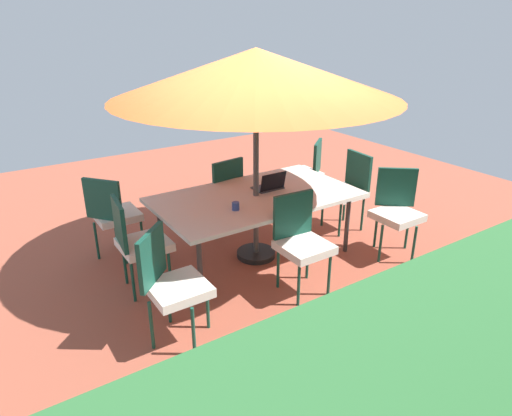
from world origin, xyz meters
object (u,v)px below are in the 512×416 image
at_px(dining_table, 256,199).
at_px(chair_west, 348,187).
at_px(chair_east, 137,240).
at_px(chair_northeast, 171,281).
at_px(chair_southeast, 113,212).
at_px(cup, 236,206).
at_px(chair_south, 221,191).
at_px(patio_umbrella, 256,74).
at_px(chair_northwest, 397,208).
at_px(chair_southwest, 306,171).
at_px(laptop, 270,185).
at_px(chair_north, 301,239).

height_order(dining_table, chair_west, chair_west).
xyz_separation_m(chair_east, chair_northeast, (0.03, 0.87, 0.00)).
height_order(chair_southeast, cup, chair_southeast).
distance_m(dining_table, chair_west, 1.42).
distance_m(dining_table, chair_south, 0.79).
bearing_deg(chair_southeast, patio_umbrella, -161.67).
xyz_separation_m(chair_northwest, cup, (1.77, -0.56, 0.24)).
height_order(chair_northwest, cup, chair_northwest).
relative_size(chair_southwest, laptop, 3.05).
relative_size(dining_table, chair_northeast, 2.22).
distance_m(chair_east, chair_north, 1.58).
xyz_separation_m(chair_southwest, chair_west, (-0.01, 0.82, 0.00)).
xyz_separation_m(chair_southwest, chair_north, (1.40, 1.64, 0.00)).
xyz_separation_m(patio_umbrella, chair_west, (-1.41, -0.02, -1.47)).
distance_m(patio_umbrella, chair_south, 1.66).
height_order(chair_northwest, chair_southeast, same).
height_order(patio_umbrella, chair_northwest, patio_umbrella).
height_order(dining_table, chair_northeast, chair_northeast).
distance_m(chair_east, laptop, 1.58).
bearing_deg(chair_southeast, chair_northwest, -160.11).
distance_m(patio_umbrella, chair_northwest, 2.16).
xyz_separation_m(chair_southeast, chair_north, (-1.32, 1.66, 0.00)).
xyz_separation_m(chair_southwest, chair_northeast, (2.76, 1.65, 0.00)).
distance_m(patio_umbrella, cup, 1.31).
distance_m(chair_southeast, cup, 1.45).
distance_m(chair_southwest, chair_southeast, 2.72).
relative_size(patio_umbrella, laptop, 9.07).
bearing_deg(chair_north, chair_east, 150.97).
height_order(laptop, cup, laptop).
bearing_deg(cup, chair_southeast, -49.53).
bearing_deg(patio_umbrella, chair_west, -179.22).
distance_m(chair_southwest, chair_west, 0.82).
xyz_separation_m(chair_southeast, cup, (-0.93, 1.09, 0.24)).
bearing_deg(chair_northeast, chair_northwest, -43.59).
distance_m(chair_northwest, chair_west, 0.81).
bearing_deg(chair_southeast, laptop, -155.62).
bearing_deg(chair_southeast, chair_east, 140.41).
bearing_deg(chair_southwest, chair_south, -37.66).
distance_m(dining_table, chair_northeast, 1.60).
bearing_deg(laptop, chair_northwest, 142.77).
distance_m(chair_west, chair_northeast, 2.90).
bearing_deg(chair_south, chair_southwest, 174.59).
relative_size(chair_east, laptop, 3.05).
xyz_separation_m(chair_south, chair_west, (-1.41, 0.76, 0.00)).
xyz_separation_m(chair_northeast, cup, (-0.98, -0.59, 0.24)).
distance_m(chair_north, chair_south, 1.58).
height_order(chair_northwest, chair_southwest, same).
bearing_deg(chair_north, dining_table, 93.28).
relative_size(chair_south, chair_west, 1.00).
bearing_deg(dining_table, chair_east, -2.29).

